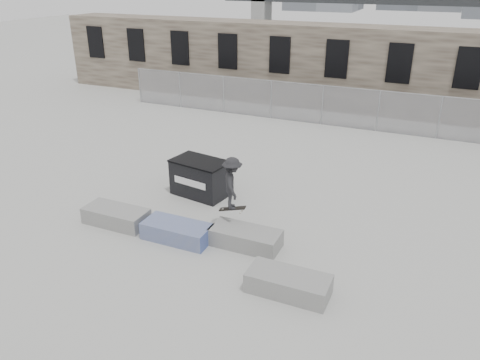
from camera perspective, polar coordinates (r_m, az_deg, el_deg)
name	(u,v)px	position (r m, az deg, el deg)	size (l,w,h in m)	color
ground	(208,242)	(13.62, -3.90, -7.61)	(120.00, 120.00, 0.00)	#A3A39F
stone_wall	(341,67)	(27.45, 12.21, 13.29)	(36.00, 2.58, 4.50)	brown
chainlink_fence	(322,104)	(24.15, 9.99, 9.06)	(22.06, 0.06, 2.02)	gray
planter_far_left	(116,216)	(14.92, -14.86, -4.21)	(2.00, 0.90, 0.51)	gray
planter_center_left	(177,231)	(13.73, -7.67, -6.15)	(2.00, 0.90, 0.51)	#304592
planter_center_right	(245,237)	(13.31, 0.64, -6.97)	(2.00, 0.90, 0.51)	gray
planter_offset	(288,283)	(11.60, 5.92, -12.36)	(2.00, 0.90, 0.51)	gray
dumpster	(200,177)	(16.20, -4.86, 0.31)	(2.08, 1.47, 1.26)	black
skateboarder	(232,183)	(13.28, -0.96, -0.43)	(0.99, 1.16, 1.68)	black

